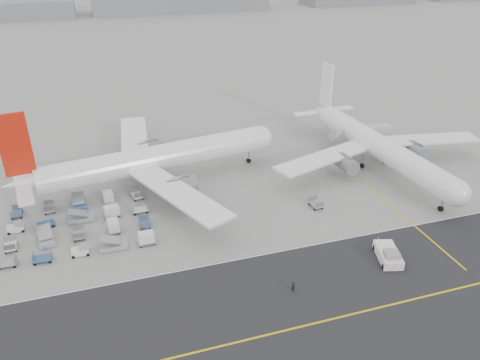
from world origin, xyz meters
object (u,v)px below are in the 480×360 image
object	(u,v)px
jet_bridge	(361,133)
ground_crew_a	(293,286)
pushback_tug	(388,255)
airliner_a	(152,159)
airliner_b	(377,145)

from	to	relation	value
jet_bridge	ground_crew_a	world-z (taller)	jet_bridge
pushback_tug	ground_crew_a	size ratio (longest dim) A/B	4.75
jet_bridge	ground_crew_a	distance (m)	53.41
airliner_a	jet_bridge	world-z (taller)	airliner_a
airliner_a	ground_crew_a	world-z (taller)	airliner_a
airliner_a	jet_bridge	size ratio (longest dim) A/B	3.41
airliner_a	pushback_tug	bearing A→B (deg)	-148.78
airliner_b	jet_bridge	size ratio (longest dim) A/B	3.18
pushback_tug	ground_crew_a	world-z (taller)	pushback_tug
airliner_a	jet_bridge	distance (m)	48.34
pushback_tug	airliner_a	bearing A→B (deg)	146.41
jet_bridge	ground_crew_a	bearing A→B (deg)	-120.51
airliner_b	ground_crew_a	size ratio (longest dim) A/B	28.68
airliner_b	jet_bridge	distance (m)	9.27
airliner_b	pushback_tug	xyz separation A→B (m)	(-15.80, -29.58, -4.03)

